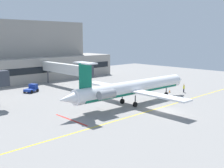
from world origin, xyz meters
TOP-DOWN VIEW (x-y plane):
  - ground at (-0.00, 0.00)m, footprint 120.00×120.00m
  - terminal_building at (-1.58, 47.12)m, footprint 58.42×13.41m
  - jet_bridge_west at (0.69, 29.51)m, footprint 2.40×19.51m
  - regional_jet at (-0.81, 6.54)m, footprint 30.96×23.98m
  - baggage_tug at (-8.57, 29.83)m, footprint 3.54×3.16m
  - pushback_tractor at (17.47, 14.86)m, footprint 3.39×3.41m
  - marshaller at (15.93, 6.01)m, footprint 0.83×0.34m
  - safety_cone_alpha at (13.62, 8.19)m, footprint 0.47×0.47m
  - safety_cone_bravo at (11.95, 12.70)m, footprint 0.47×0.47m
  - safety_cone_charlie at (-1.39, 14.95)m, footprint 0.47×0.47m
  - safety_cone_delta at (1.07, 15.98)m, footprint 0.47×0.47m

SIDE VIEW (x-z plane):
  - ground at x=0.00m, z-range -0.10..0.00m
  - safety_cone_alpha at x=13.62m, z-range -0.03..0.52m
  - safety_cone_bravo at x=11.95m, z-range -0.03..0.52m
  - safety_cone_charlie at x=-1.39m, z-range -0.03..0.52m
  - safety_cone_delta at x=1.07m, z-range -0.03..0.52m
  - baggage_tug at x=-8.57m, z-range -0.06..1.72m
  - pushback_tractor at x=17.47m, z-range -0.10..1.99m
  - marshaller at x=15.93m, z-range 0.01..1.92m
  - regional_jet at x=-0.81m, z-range -1.10..7.28m
  - jet_bridge_west at x=0.69m, z-range 1.57..7.45m
  - terminal_building at x=-1.58m, z-range -2.11..14.76m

